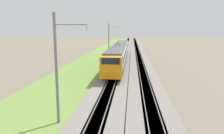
# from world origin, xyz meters

# --- Properties ---
(ballast_main) EXTENTS (240.00, 4.40, 0.30)m
(ballast_main) POSITION_xyz_m (50.00, 0.00, 0.15)
(ballast_main) COLOR gray
(ballast_main) RESTS_ON ground
(ballast_adjacent) EXTENTS (240.00, 4.40, 0.30)m
(ballast_adjacent) POSITION_xyz_m (50.00, -4.48, 0.15)
(ballast_adjacent) COLOR gray
(ballast_adjacent) RESTS_ON ground
(track_main) EXTENTS (240.00, 1.57, 0.45)m
(track_main) POSITION_xyz_m (50.00, 0.00, 0.16)
(track_main) COLOR #4C4238
(track_main) RESTS_ON ground
(track_adjacent) EXTENTS (240.00, 1.57, 0.45)m
(track_adjacent) POSITION_xyz_m (50.00, -4.48, 0.16)
(track_adjacent) COLOR #4C4238
(track_adjacent) RESTS_ON ground
(grass_verge) EXTENTS (240.00, 9.70, 0.12)m
(grass_verge) POSITION_xyz_m (50.00, 5.84, 0.06)
(grass_verge) COLOR olive
(grass_verge) RESTS_ON ground
(passenger_train) EXTENTS (39.87, 3.01, 5.17)m
(passenger_train) POSITION_xyz_m (40.18, 0.00, 2.43)
(passenger_train) COLOR orange
(passenger_train) RESTS_ON ground
(catenary_mast_near) EXTENTS (0.22, 2.56, 8.58)m
(catenary_mast_near) POSITION_xyz_m (8.56, 2.92, 4.43)
(catenary_mast_near) COLOR slate
(catenary_mast_near) RESTS_ON ground
(catenary_mast_mid) EXTENTS (0.22, 2.56, 8.79)m
(catenary_mast_mid) POSITION_xyz_m (45.98, 2.92, 4.54)
(catenary_mast_mid) COLOR slate
(catenary_mast_mid) RESTS_ON ground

